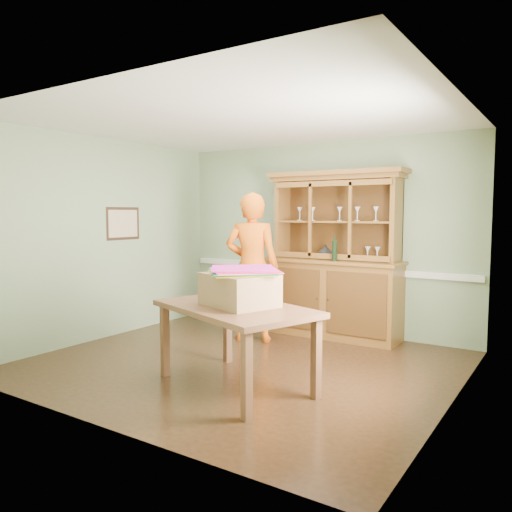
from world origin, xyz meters
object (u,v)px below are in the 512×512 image
Objects in this scene: dining_table at (235,315)px; cardboard_box at (239,290)px; china_hutch at (333,279)px; person at (252,267)px.

cardboard_box is at bearing 74.51° from dining_table.
china_hutch is 1.15× the size of person.
china_hutch is 2.40m from dining_table.
dining_table is 2.73× the size of cardboard_box.
china_hutch is at bearing 110.57° from dining_table.
cardboard_box is at bearing 98.21° from person.
cardboard_box is at bearing -88.15° from china_hutch.
china_hutch reaches higher than dining_table.
dining_table is 0.93× the size of person.
dining_table is at bearing -88.73° from china_hutch.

